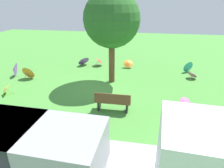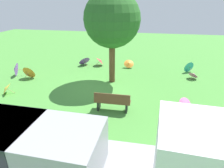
{
  "view_description": "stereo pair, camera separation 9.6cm",
  "coord_description": "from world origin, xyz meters",
  "px_view_note": "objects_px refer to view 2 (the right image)",
  "views": [
    {
      "loc": [
        -2.41,
        10.51,
        4.66
      ],
      "look_at": [
        -0.71,
        1.18,
        0.6
      ],
      "focal_mm": 31.92,
      "sensor_mm": 36.0,
      "label": 1
    },
    {
      "loc": [
        -2.51,
        10.49,
        4.66
      ],
      "look_at": [
        -0.71,
        1.18,
        0.6
      ],
      "focal_mm": 31.92,
      "sensor_mm": 36.0,
      "label": 2
    }
  ],
  "objects_px": {
    "parasol_purple_1": "(15,69)",
    "parasol_orange_0": "(30,72)",
    "parasol_red_0": "(100,61)",
    "parasol_pink_0": "(186,104)",
    "van_dark": "(16,143)",
    "park_bench": "(112,102)",
    "parasol_purple_0": "(84,60)",
    "parasol_pink_1": "(194,74)",
    "parasol_teal_1": "(188,67)",
    "parasol_orange_1": "(129,63)",
    "parasol_pink_3": "(188,115)",
    "parasol_yellow_0": "(6,88)",
    "shade_tree": "(112,20)"
  },
  "relations": [
    {
      "from": "van_dark",
      "to": "parasol_orange_0",
      "type": "bearing_deg",
      "value": -60.43
    },
    {
      "from": "shade_tree",
      "to": "parasol_yellow_0",
      "type": "height_order",
      "value": "shade_tree"
    },
    {
      "from": "parasol_purple_0",
      "to": "parasol_pink_1",
      "type": "bearing_deg",
      "value": 169.49
    },
    {
      "from": "parasol_pink_0",
      "to": "parasol_purple_1",
      "type": "relative_size",
      "value": 0.85
    },
    {
      "from": "parasol_pink_0",
      "to": "parasol_pink_3",
      "type": "height_order",
      "value": "parasol_pink_0"
    },
    {
      "from": "parasol_yellow_0",
      "to": "parasol_pink_0",
      "type": "relative_size",
      "value": 1.07
    },
    {
      "from": "parasol_purple_0",
      "to": "parasol_pink_0",
      "type": "bearing_deg",
      "value": 140.08
    },
    {
      "from": "parasol_purple_0",
      "to": "parasol_orange_1",
      "type": "bearing_deg",
      "value": 178.76
    },
    {
      "from": "park_bench",
      "to": "parasol_purple_0",
      "type": "distance_m",
      "value": 7.13
    },
    {
      "from": "park_bench",
      "to": "parasol_yellow_0",
      "type": "height_order",
      "value": "park_bench"
    },
    {
      "from": "parasol_purple_0",
      "to": "parasol_pink_1",
      "type": "relative_size",
      "value": 1.39
    },
    {
      "from": "park_bench",
      "to": "shade_tree",
      "type": "bearing_deg",
      "value": -78.91
    },
    {
      "from": "parasol_pink_0",
      "to": "parasol_purple_1",
      "type": "distance_m",
      "value": 10.59
    },
    {
      "from": "park_bench",
      "to": "parasol_pink_0",
      "type": "height_order",
      "value": "park_bench"
    },
    {
      "from": "park_bench",
      "to": "parasol_teal_1",
      "type": "distance_m",
      "value": 7.39
    },
    {
      "from": "parasol_pink_1",
      "to": "parasol_pink_3",
      "type": "relative_size",
      "value": 1.23
    },
    {
      "from": "shade_tree",
      "to": "parasol_pink_3",
      "type": "distance_m",
      "value": 6.28
    },
    {
      "from": "parasol_purple_1",
      "to": "parasol_orange_0",
      "type": "bearing_deg",
      "value": 170.72
    },
    {
      "from": "shade_tree",
      "to": "parasol_pink_0",
      "type": "distance_m",
      "value": 5.81
    },
    {
      "from": "parasol_purple_1",
      "to": "parasol_purple_0",
      "type": "bearing_deg",
      "value": -140.19
    },
    {
      "from": "parasol_orange_1",
      "to": "parasol_pink_3",
      "type": "bearing_deg",
      "value": 116.48
    },
    {
      "from": "parasol_red_0",
      "to": "parasol_pink_1",
      "type": "xyz_separation_m",
      "value": [
        -6.43,
        1.54,
        -0.1
      ]
    },
    {
      "from": "park_bench",
      "to": "parasol_yellow_0",
      "type": "distance_m",
      "value": 5.9
    },
    {
      "from": "park_bench",
      "to": "shade_tree",
      "type": "xyz_separation_m",
      "value": [
        0.67,
        -3.43,
        3.16
      ]
    },
    {
      "from": "shade_tree",
      "to": "parasol_pink_3",
      "type": "height_order",
      "value": "shade_tree"
    },
    {
      "from": "parasol_purple_1",
      "to": "parasol_orange_1",
      "type": "xyz_separation_m",
      "value": [
        -7.1,
        -2.98,
        -0.09
      ]
    },
    {
      "from": "parasol_orange_0",
      "to": "parasol_red_0",
      "type": "bearing_deg",
      "value": -138.19
    },
    {
      "from": "parasol_yellow_0",
      "to": "parasol_pink_1",
      "type": "height_order",
      "value": "parasol_yellow_0"
    },
    {
      "from": "parasol_purple_1",
      "to": "parasol_pink_3",
      "type": "bearing_deg",
      "value": 161.72
    },
    {
      "from": "van_dark",
      "to": "parasol_orange_1",
      "type": "xyz_separation_m",
      "value": [
        -2.11,
        -9.93,
        -0.55
      ]
    },
    {
      "from": "park_bench",
      "to": "parasol_red_0",
      "type": "height_order",
      "value": "park_bench"
    },
    {
      "from": "van_dark",
      "to": "park_bench",
      "type": "bearing_deg",
      "value": -119.02
    },
    {
      "from": "parasol_pink_0",
      "to": "parasol_orange_1",
      "type": "bearing_deg",
      "value": -59.73
    },
    {
      "from": "parasol_purple_1",
      "to": "parasol_teal_1",
      "type": "height_order",
      "value": "parasol_purple_1"
    },
    {
      "from": "parasol_teal_1",
      "to": "van_dark",
      "type": "bearing_deg",
      "value": 57.79
    },
    {
      "from": "park_bench",
      "to": "parasol_pink_3",
      "type": "bearing_deg",
      "value": 176.73
    },
    {
      "from": "parasol_pink_1",
      "to": "parasol_orange_1",
      "type": "bearing_deg",
      "value": -17.65
    },
    {
      "from": "parasol_pink_0",
      "to": "parasol_pink_1",
      "type": "relative_size",
      "value": 0.98
    },
    {
      "from": "parasol_orange_0",
      "to": "park_bench",
      "type": "bearing_deg",
      "value": 152.89
    },
    {
      "from": "shade_tree",
      "to": "parasol_pink_0",
      "type": "bearing_deg",
      "value": 145.24
    },
    {
      "from": "parasol_pink_0",
      "to": "parasol_orange_0",
      "type": "xyz_separation_m",
      "value": [
        9.14,
        -2.3,
        0.13
      ]
    },
    {
      "from": "van_dark",
      "to": "parasol_purple_0",
      "type": "bearing_deg",
      "value": -82.48
    },
    {
      "from": "parasol_purple_0",
      "to": "parasol_teal_1",
      "type": "relative_size",
      "value": 1.38
    },
    {
      "from": "parasol_yellow_0",
      "to": "parasol_purple_0",
      "type": "bearing_deg",
      "value": -113.79
    },
    {
      "from": "parasol_purple_0",
      "to": "parasol_pink_3",
      "type": "bearing_deg",
      "value": 135.7
    },
    {
      "from": "parasol_orange_0",
      "to": "parasol_orange_1",
      "type": "height_order",
      "value": "parasol_orange_0"
    },
    {
      "from": "parasol_red_0",
      "to": "parasol_pink_3",
      "type": "relative_size",
      "value": 1.41
    },
    {
      "from": "parasol_purple_1",
      "to": "parasol_orange_0",
      "type": "distance_m",
      "value": 1.17
    },
    {
      "from": "park_bench",
      "to": "parasol_red_0",
      "type": "distance_m",
      "value": 6.74
    },
    {
      "from": "parasol_purple_0",
      "to": "parasol_teal_1",
      "type": "distance_m",
      "value": 7.53
    }
  ]
}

